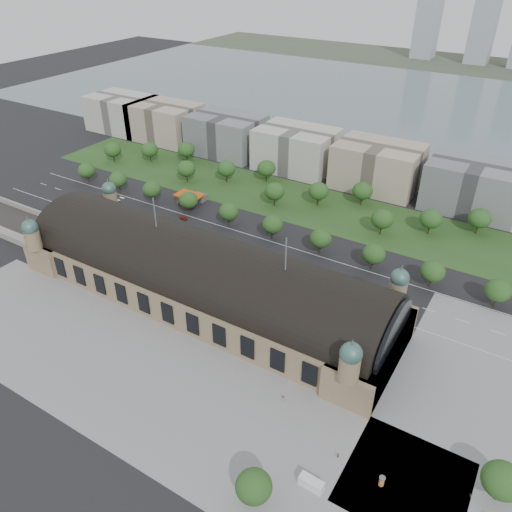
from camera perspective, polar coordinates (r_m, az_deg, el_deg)
The scene contains 62 objects.
ground at distance 193.21m, azimuth -6.04°, elevation -4.81°, with size 900.00×900.00×0.00m, color black.
station at distance 187.20m, azimuth -6.22°, elevation -2.31°, with size 150.00×48.40×44.30m.
track_cutting at distance 264.86m, azimuth -25.82°, elevation 3.07°, with size 70.00×24.00×3.10m.
plaza_south at distance 163.95m, azimuth -12.61°, elevation -13.80°, with size 190.00×48.00×0.12m, color gray.
plaza_east at distance 167.01m, azimuth 24.82°, elevation -15.66°, with size 56.00×100.00×0.12m, color gray.
road_slab at distance 228.40m, azimuth -4.38°, elevation 1.69°, with size 260.00×26.00×0.10m, color black.
grass_belt at distance 267.20m, azimuth 3.37°, elevation 6.55°, with size 300.00×45.00×0.10m, color #26491D.
petrol_station at distance 264.47m, azimuth -7.01°, elevation 6.77°, with size 14.00×13.00×5.05m.
lake at distance 444.42m, azimuth 18.48°, elevation 15.65°, with size 700.00×320.00×0.08m, color slate.
far_shore at distance 636.09m, azimuth 23.60°, elevation 19.39°, with size 700.00×120.00×0.14m, color #44513D.
far_tower_left at distance 651.65m, azimuth 19.07°, elevation 24.13°, with size 24.00×24.00×80.00m, color #9EA8B2.
far_tower_mid at distance 639.52m, azimuth 24.68°, elevation 23.17°, with size 24.00×24.00×85.00m, color #9EA8B2.
office_0 at distance 382.37m, azimuth -15.04°, elevation 15.52°, with size 45.00×32.00×24.00m, color #B6B4AC.
office_1 at distance 355.56m, azimuth -10.31°, elevation 14.84°, with size 45.00×32.00×24.00m, color #B3A08D.
office_2 at distance 325.88m, azimuth -3.42°, elevation 13.68°, with size 45.00×32.00×24.00m, color gray.
office_3 at distance 301.60m, azimuth 4.62°, elevation 12.07°, with size 45.00×32.00×24.00m, color #B6B4AC.
office_4 at distance 284.14m, azimuth 13.71°, elevation 9.94°, with size 45.00×32.00×24.00m, color #B3A08D.
office_5 at distance 274.78m, azimuth 23.57°, elevation 7.32°, with size 45.00×32.00×24.00m, color gray.
tree_row_0 at distance 298.18m, azimuth -18.79°, elevation 9.24°, with size 9.60×9.60×11.52m.
tree_row_1 at distance 281.17m, azimuth -15.51°, elevation 8.42°, with size 9.60×9.60×11.52m.
tree_row_2 at distance 265.25m, azimuth -11.83°, elevation 7.46°, with size 9.60×9.60×11.52m.
tree_row_3 at distance 250.61m, azimuth -7.72°, elevation 6.35°, with size 9.60×9.60×11.52m.
tree_row_4 at distance 237.50m, azimuth -3.15°, elevation 5.07°, with size 9.60×9.60×11.52m.
tree_row_5 at distance 226.19m, azimuth 1.89°, elevation 3.61°, with size 9.60×9.60×11.52m.
tree_row_6 at distance 216.95m, azimuth 7.40°, elevation 1.99°, with size 9.60×9.60×11.52m.
tree_row_7 at distance 210.06m, azimuth 13.31°, elevation 0.22°, with size 9.60×9.60×11.52m.
tree_row_8 at distance 205.75m, azimuth 19.55°, elevation -1.65°, with size 9.60×9.60×11.52m.
tree_row_9 at distance 204.19m, azimuth 25.98°, elevation -3.55°, with size 9.60×9.60×11.52m.
tree_belt_0 at distance 323.25m, azimuth -16.07°, elevation 11.59°, with size 10.40×10.40×12.48m.
tree_belt_1 at distance 318.16m, azimuth -12.08°, elevation 11.80°, with size 10.40×10.40×12.48m.
tree_belt_2 at distance 314.59m, azimuth -7.98°, elevation 11.97°, with size 10.40×10.40×12.48m.
tree_belt_3 at distance 286.05m, azimuth -7.97°, elevation 9.85°, with size 10.40×10.40×12.48m.
tree_belt_4 at distance 284.12m, azimuth -3.40°, elevation 9.95°, with size 10.40×10.40×12.48m.
tree_belt_5 at distance 283.96m, azimuth 1.20°, elevation 9.99°, with size 10.40×10.40×12.48m.
tree_belt_6 at distance 256.24m, azimuth 2.15°, elevation 7.39°, with size 10.40×10.40×12.48m.
tree_belt_7 at distance 258.32m, azimuth 7.17°, elevation 7.37°, with size 10.40×10.40×12.48m.
tree_belt_8 at distance 262.30m, azimuth 12.08°, elevation 7.29°, with size 10.40×10.40×12.48m.
tree_belt_9 at distance 236.63m, azimuth 14.25°, elevation 4.12°, with size 10.40×10.40×12.48m.
tree_belt_10 at distance 243.36m, azimuth 19.38°, elevation 4.04°, with size 10.40×10.40×12.48m.
tree_belt_11 at distance 251.93m, azimuth 24.20°, elevation 3.94°, with size 10.40×10.40×12.48m.
tree_plaza_ne at distance 142.93m, azimuth 26.36°, elevation -22.01°, with size 10.00×10.00×11.69m.
tree_plaza_s at distance 130.17m, azimuth -0.26°, elevation -24.84°, with size 9.00×9.00×10.64m.
traffic_car_0 at distance 269.00m, azimuth -17.94°, elevation 5.32°, with size 1.89×4.69×1.60m, color silver.
traffic_car_1 at distance 284.65m, azimuth -16.70°, elevation 7.05°, with size 1.72×4.92×1.62m, color #919298.
traffic_car_2 at distance 257.17m, azimuth -14.04°, elevation 4.67°, with size 2.34×5.07×1.41m, color black.
traffic_car_3 at distance 248.35m, azimuth -8.29°, elevation 4.29°, with size 1.79×4.39×1.28m, color maroon.
traffic_car_6 at distance 192.78m, azimuth 15.40°, elevation -5.81°, with size 2.36×5.13×1.43m, color silver.
parked_car_0 at distance 240.19m, azimuth -13.16°, elevation 2.73°, with size 1.58×4.53×1.49m, color black.
parked_car_1 at distance 238.13m, azimuth -13.16°, elevation 2.43°, with size 2.27×4.92×1.37m, color maroon.
parked_car_2 at distance 242.72m, azimuth -15.08°, elevation 2.75°, with size 1.91×4.70×1.36m, color #1F1948.
parked_car_3 at distance 240.66m, azimuth -13.29°, elevation 2.77°, with size 1.80×4.48×1.52m, color slate.
parked_car_4 at distance 223.96m, azimuth -9.62°, elevation 0.82°, with size 1.44×4.12×1.36m, color white.
parked_car_5 at distance 233.79m, azimuth -11.91°, elevation 2.04°, with size 2.64×5.72×1.59m, color gray.
parked_car_6 at distance 215.51m, azimuth -6.56°, elevation -0.24°, with size 2.18×5.37×1.56m, color black.
bus_west at distance 222.14m, azimuth -5.20°, elevation 1.18°, with size 2.74×11.72×3.26m, color #C33D1F.
bus_mid at distance 214.56m, azimuth -1.41°, elevation 0.10°, with size 2.79×11.93×3.32m, color beige.
bus_east at distance 201.78m, azimuth 3.07°, elevation -2.34°, with size 2.45×10.47×2.92m, color silver.
van_south at distance 137.88m, azimuth 6.20°, elevation -24.37°, with size 6.57×2.86×2.80m.
advertising_column at distance 140.72m, azimuth 14.17°, elevation -23.68°, with size 1.63×1.63×3.08m.
pedestrian_0 at distance 154.67m, azimuth 3.13°, elevation -15.92°, with size 0.87×0.50×1.77m, color gray.
pedestrian_1 at distance 143.94m, azimuth 9.38°, elevation -21.58°, with size 0.59×0.38×1.61m, color gray.
pedestrian_2 at distance 145.96m, azimuth 23.37°, elevation -23.79°, with size 0.85×0.49×1.74m, color gray.
Camera 1 is at (97.30, -119.76, 116.27)m, focal length 35.00 mm.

